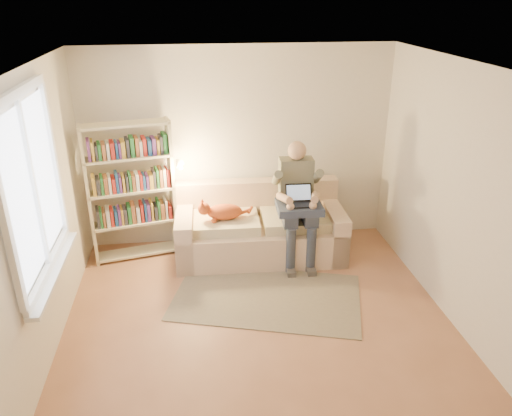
{
  "coord_description": "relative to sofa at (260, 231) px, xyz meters",
  "views": [
    {
      "loc": [
        -0.6,
        -3.99,
        3.2
      ],
      "look_at": [
        0.07,
        1.0,
        0.98
      ],
      "focal_mm": 35.0,
      "sensor_mm": 36.0,
      "label": 1
    }
  ],
  "objects": [
    {
      "name": "floor",
      "position": [
        -0.22,
        -1.75,
        -0.33
      ],
      "size": [
        4.5,
        4.5,
        0.0
      ],
      "primitive_type": "plane",
      "color": "#9A6346",
      "rests_on": "ground"
    },
    {
      "name": "ceiling",
      "position": [
        -0.22,
        -1.75,
        2.27
      ],
      "size": [
        4.0,
        4.5,
        0.02
      ],
      "primitive_type": "cube",
      "color": "white",
      "rests_on": "wall_back"
    },
    {
      "name": "wall_left",
      "position": [
        -2.22,
        -1.75,
        0.97
      ],
      "size": [
        0.02,
        4.5,
        2.6
      ],
      "primitive_type": "cube",
      "color": "silver",
      "rests_on": "floor"
    },
    {
      "name": "wall_right",
      "position": [
        1.78,
        -1.75,
        0.97
      ],
      "size": [
        0.02,
        4.5,
        2.6
      ],
      "primitive_type": "cube",
      "color": "silver",
      "rests_on": "floor"
    },
    {
      "name": "wall_back",
      "position": [
        -0.22,
        0.5,
        0.97
      ],
      "size": [
        4.0,
        0.02,
        2.6
      ],
      "primitive_type": "cube",
      "color": "silver",
      "rests_on": "floor"
    },
    {
      "name": "wall_front",
      "position": [
        -0.22,
        -4.0,
        0.97
      ],
      "size": [
        4.0,
        0.02,
        2.6
      ],
      "primitive_type": "cube",
      "color": "silver",
      "rests_on": "floor"
    },
    {
      "name": "window",
      "position": [
        -2.16,
        -1.55,
        1.05
      ],
      "size": [
        0.12,
        1.52,
        1.69
      ],
      "color": "white",
      "rests_on": "wall_left"
    },
    {
      "name": "sofa",
      "position": [
        0.0,
        0.0,
        0.0
      ],
      "size": [
        2.16,
        1.03,
        0.9
      ],
      "rotation": [
        0.0,
        0.0,
        -0.04
      ],
      "color": "beige",
      "rests_on": "floor"
    },
    {
      "name": "person",
      "position": [
        0.44,
        -0.17,
        0.53
      ],
      "size": [
        0.44,
        0.68,
        1.52
      ],
      "rotation": [
        0.0,
        0.0,
        -0.04
      ],
      "color": "slate",
      "rests_on": "sofa"
    },
    {
      "name": "cat",
      "position": [
        -0.52,
        -0.12,
        0.35
      ],
      "size": [
        0.67,
        0.25,
        0.24
      ],
      "rotation": [
        0.0,
        0.0,
        -0.04
      ],
      "color": "orange",
      "rests_on": "sofa"
    },
    {
      "name": "blanket",
      "position": [
        0.46,
        -0.32,
        0.44
      ],
      "size": [
        0.56,
        0.46,
        0.09
      ],
      "primitive_type": "cube",
      "rotation": [
        0.0,
        0.0,
        -0.04
      ],
      "color": "#2D374F",
      "rests_on": "person"
    },
    {
      "name": "laptop",
      "position": [
        0.46,
        -0.31,
        0.55
      ],
      "size": [
        0.33,
        0.31,
        0.26
      ],
      "rotation": [
        0.0,
        0.0,
        -0.04
      ],
      "color": "black",
      "rests_on": "blanket"
    },
    {
      "name": "bookshelf",
      "position": [
        -1.58,
        0.15,
        0.65
      ],
      "size": [
        1.21,
        0.48,
        1.78
      ],
      "rotation": [
        0.0,
        0.0,
        0.21
      ],
      "color": "beige",
      "rests_on": "floor"
    },
    {
      "name": "rug",
      "position": [
        -0.06,
        -1.04,
        -0.32
      ],
      "size": [
        2.34,
        1.76,
        0.01
      ],
      "primitive_type": "cube",
      "rotation": [
        0.0,
        0.0,
        -0.29
      ],
      "color": "gray",
      "rests_on": "floor"
    }
  ]
}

